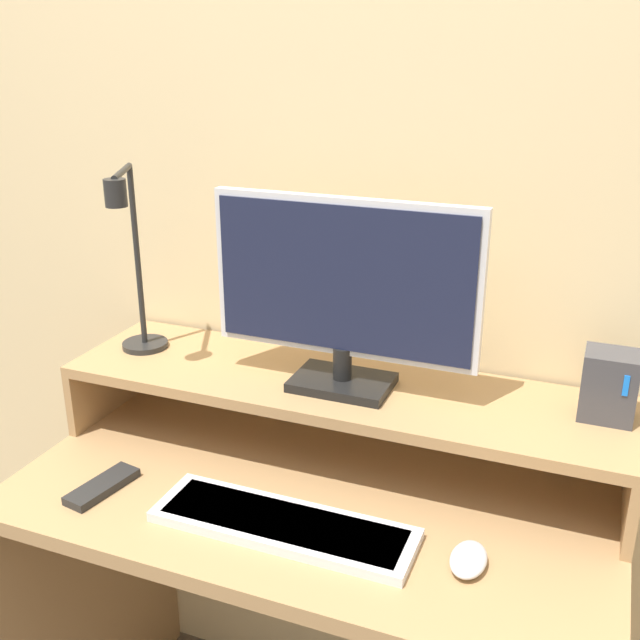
# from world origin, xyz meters

# --- Properties ---
(wall_back) EXTENTS (6.00, 0.05, 2.50)m
(wall_back) POSITION_xyz_m (0.00, 0.62, 1.25)
(wall_back) COLOR beige
(wall_back) RESTS_ON ground_plane
(desk) EXTENTS (1.10, 0.58, 0.78)m
(desk) POSITION_xyz_m (0.00, 0.29, 0.54)
(desk) COLOR #A87F51
(desk) RESTS_ON ground_plane
(monitor_shelf) EXTENTS (1.10, 0.29, 0.16)m
(monitor_shelf) POSITION_xyz_m (0.00, 0.43, 0.91)
(monitor_shelf) COLOR #A87F51
(monitor_shelf) RESTS_ON desk
(monitor) EXTENTS (0.51, 0.13, 0.36)m
(monitor) POSITION_xyz_m (0.01, 0.42, 1.13)
(monitor) COLOR black
(monitor) RESTS_ON monitor_shelf
(desk_lamp) EXTENTS (0.13, 0.20, 0.39)m
(desk_lamp) POSITION_xyz_m (-0.43, 0.40, 1.12)
(desk_lamp) COLOR black
(desk_lamp) RESTS_ON monitor_shelf
(router_dock) EXTENTS (0.09, 0.08, 0.12)m
(router_dock) POSITION_xyz_m (0.48, 0.47, 1.00)
(router_dock) COLOR #3D3D42
(router_dock) RESTS_ON monitor_shelf
(keyboard) EXTENTS (0.46, 0.13, 0.02)m
(keyboard) POSITION_xyz_m (0.00, 0.16, 0.79)
(keyboard) COLOR silver
(keyboard) RESTS_ON desk
(mouse) EXTENTS (0.06, 0.09, 0.03)m
(mouse) POSITION_xyz_m (0.31, 0.18, 0.79)
(mouse) COLOR silver
(mouse) RESTS_ON desk
(remote_control) EXTENTS (0.08, 0.15, 0.02)m
(remote_control) POSITION_xyz_m (-0.36, 0.15, 0.79)
(remote_control) COLOR black
(remote_control) RESTS_ON desk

